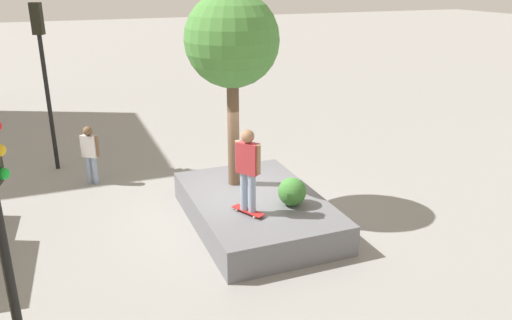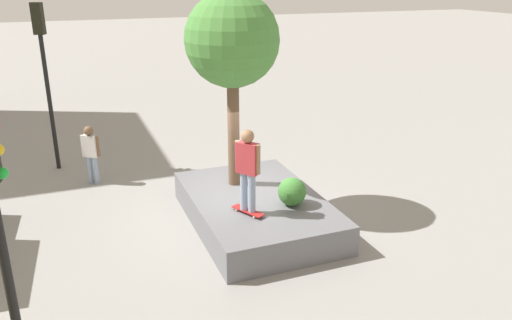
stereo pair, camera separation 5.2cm
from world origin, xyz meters
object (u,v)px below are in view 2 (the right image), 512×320
Objects in this scene: bystander_watching at (91,151)px; traffic_light_corner at (44,60)px; skateboard at (248,211)px; plaza_tree at (232,42)px; skateboarder at (248,165)px; planter_ledge at (256,210)px.

traffic_light_corner is at bearing 29.06° from bystander_watching.
plaza_tree is at bearing -9.07° from skateboard.
bystander_watching is at bearing 31.47° from skateboard.
skateboarder is 1.09× the size of bystander_watching.
skateboarder is 0.38× the size of traffic_light_corner.
skateboard is at bearing -148.53° from bystander_watching.
planter_ledge is 5.36× the size of skateboard.
skateboarder is 7.46m from traffic_light_corner.
skateboard is at bearing 170.93° from plaza_tree.
traffic_light_corner reaches higher than skateboarder.
plaza_tree is 2.74× the size of bystander_watching.
bystander_watching reaches higher than planter_ledge.
plaza_tree reaches higher than skateboard.
skateboard is 0.49× the size of bystander_watching.
traffic_light_corner is (5.53, 4.23, 2.91)m from planter_ledge.
planter_ledge is at bearing -167.64° from plaza_tree.
skateboarder reaches higher than bystander_watching.
bystander_watching is (2.99, 3.13, -3.13)m from plaza_tree.
bystander_watching is (3.93, 3.33, 0.61)m from planter_ledge.
traffic_light_corner reaches higher than planter_ledge.
plaza_tree is at bearing -133.68° from bystander_watching.
skateboarder is at bearing -148.53° from bystander_watching.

